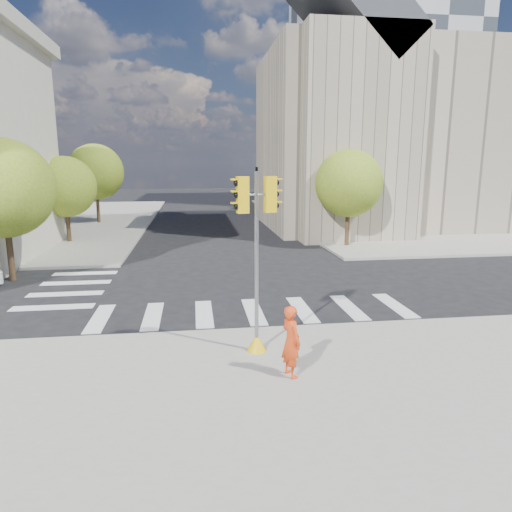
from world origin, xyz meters
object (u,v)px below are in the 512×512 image
at_px(lamp_near, 337,173).
at_px(photographer, 291,341).
at_px(traffic_signal, 257,276).
at_px(lamp_far, 294,170).

distance_m(lamp_near, photographer, 23.14).
xyz_separation_m(lamp_near, traffic_signal, (-8.53, -19.84, -2.26)).
distance_m(lamp_far, traffic_signal, 34.98).
bearing_deg(traffic_signal, lamp_near, 57.18).
bearing_deg(traffic_signal, lamp_far, 66.29).
relative_size(lamp_far, photographer, 4.50).
xyz_separation_m(lamp_far, traffic_signal, (-8.53, -33.84, -2.26)).
distance_m(lamp_far, photographer, 36.50).
xyz_separation_m(traffic_signal, photographer, (0.62, -1.61, -1.27)).
distance_m(lamp_near, lamp_far, 14.00).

